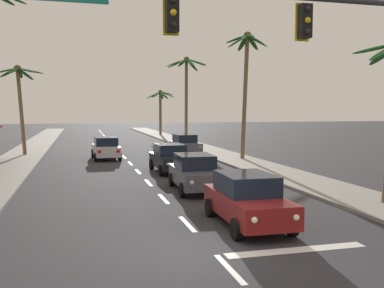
{
  "coord_description": "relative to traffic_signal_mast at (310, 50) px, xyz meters",
  "views": [
    {
      "loc": [
        -3.36,
        -10.85,
        3.76
      ],
      "look_at": [
        1.54,
        8.0,
        2.2
      ],
      "focal_mm": 40.48,
      "sensor_mm": 36.0,
      "label": 1
    }
  ],
  "objects": [
    {
      "name": "palm_left_third",
      "position": [
        -10.86,
        26.03,
        0.16
      ],
      "size": [
        3.85,
        3.97,
        7.29
      ],
      "color": "brown",
      "rests_on": "ground"
    },
    {
      "name": "sidewalk_left",
      "position": [
        -10.7,
        19.87,
        -5.35
      ],
      "size": [
        3.2,
        110.0,
        0.14
      ],
      "primitive_type": "cube",
      "color": "gray",
      "rests_on": "ground"
    },
    {
      "name": "sedan_lead_at_stop_bar",
      "position": [
        -1.05,
        1.95,
        -4.57
      ],
      "size": [
        2.02,
        4.48,
        1.68
      ],
      "color": "maroon",
      "rests_on": "ground"
    },
    {
      "name": "sedan_fifth_in_queue",
      "position": [
        -1.05,
        14.38,
        -4.57
      ],
      "size": [
        2.04,
        4.49,
        1.68
      ],
      "color": "black",
      "rests_on": "ground"
    },
    {
      "name": "lane_markings",
      "position": [
        -2.46,
        20.11,
        -5.42
      ],
      "size": [
        4.28,
        88.92,
        0.01
      ],
      "color": "silver",
      "rests_on": "ground"
    },
    {
      "name": "palm_right_farthest",
      "position": [
        4.98,
        50.4,
        -0.57
      ],
      "size": [
        4.22,
        4.25,
        6.56
      ],
      "color": "brown",
      "rests_on": "ground"
    },
    {
      "name": "sidewalk_right",
      "position": [
        4.9,
        19.87,
        -5.35
      ],
      "size": [
        3.2,
        110.0,
        0.14
      ],
      "primitive_type": "cube",
      "color": "gray",
      "rests_on": "ground"
    },
    {
      "name": "palm_right_second",
      "position": [
        5.62,
        18.96,
        1.53
      ],
      "size": [
        3.15,
        3.2,
        9.41
      ],
      "color": "brown",
      "rests_on": "ground"
    },
    {
      "name": "sedan_oncoming_far",
      "position": [
        -4.39,
        22.19,
        -4.57
      ],
      "size": [
        2.08,
        4.5,
        1.68
      ],
      "color": "silver",
      "rests_on": "ground"
    },
    {
      "name": "palm_right_third",
      "position": [
        4.98,
        34.68,
        1.55
      ],
      "size": [
        4.57,
        4.51,
        9.43
      ],
      "color": "brown",
      "rests_on": "ground"
    },
    {
      "name": "sedan_third_in_queue",
      "position": [
        -1.15,
        8.16,
        -4.57
      ],
      "size": [
        2.09,
        4.5,
        1.68
      ],
      "color": "#4C515B",
      "rests_on": "ground"
    },
    {
      "name": "sedan_parked_nearest_kerb",
      "position": [
        2.22,
        24.01,
        -4.57
      ],
      "size": [
        2.06,
        4.49,
        1.68
      ],
      "color": "#4C515B",
      "rests_on": "ground"
    },
    {
      "name": "ground_plane",
      "position": [
        -2.9,
        -0.13,
        -5.42
      ],
      "size": [
        220.0,
        220.0,
        0.0
      ],
      "primitive_type": "plane",
      "color": "#2D2D33"
    },
    {
      "name": "traffic_signal_mast",
      "position": [
        0.0,
        0.0,
        0.0
      ],
      "size": [
        11.34,
        0.41,
        7.48
      ],
      "color": "#2D2D33",
      "rests_on": "ground"
    }
  ]
}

